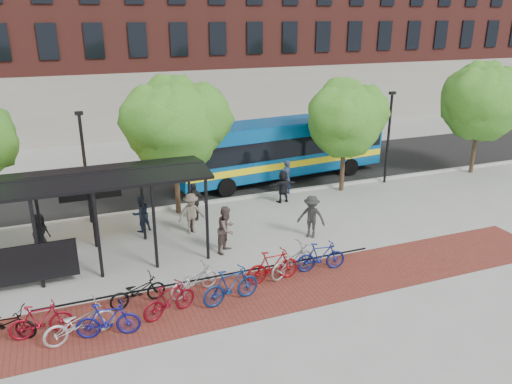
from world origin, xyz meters
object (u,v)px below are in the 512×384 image
object	(u,v)px
bike_10	(292,260)
tree_c	(347,116)
bike_7	(231,286)
pedestrian_2	(141,213)
bus_shelter	(58,191)
bike_0	(5,323)
bike_11	(321,256)
pedestrian_5	(283,186)
bike_6	(194,280)
pedestrian_4	(194,201)
pedestrian_8	(227,229)
bike_4	(138,291)
bike_3	(108,320)
pedestrian_0	(40,233)
lamp_post_right	(389,135)
pedestrian_9	(311,217)
bike_9	(273,266)
bike_1	(41,320)
pedestrian_3	(191,213)
tree_b	(175,121)
pedestrian_7	(286,177)
bike_5	(169,300)
lamp_post_left	(85,165)
tree_d	(482,98)
bike_2	(79,322)
bus	(280,146)

from	to	relation	value
bike_10	tree_c	bearing A→B (deg)	-62.71
bike_7	pedestrian_2	world-z (taller)	pedestrian_2
bus_shelter	bike_0	size ratio (longest dim) A/B	5.60
bike_11	pedestrian_5	bearing A→B (deg)	-5.94
tree_c	bike_6	size ratio (longest dim) A/B	3.13
pedestrian_4	pedestrian_8	world-z (taller)	pedestrian_8
bike_4	bike_3	bearing A→B (deg)	132.19
bike_6	pedestrian_0	bearing A→B (deg)	22.56
lamp_post_right	pedestrian_9	size ratio (longest dim) A/B	2.74
bike_9	pedestrian_0	xyz separation A→B (m)	(-7.73, 5.57, 0.21)
lamp_post_right	bike_11	distance (m)	11.70
bike_4	bike_11	size ratio (longest dim) A/B	0.99
lamp_post_right	bike_1	xyz separation A→B (m)	(-17.98, -8.48, -2.21)
pedestrian_3	bike_4	bearing A→B (deg)	-126.23
tree_c	tree_b	bearing A→B (deg)	180.00
pedestrian_0	pedestrian_7	xyz separation A→B (m)	(11.98, 2.61, 0.13)
bike_11	pedestrian_7	size ratio (longest dim) A/B	1.00
bike_9	pedestrian_8	distance (m)	3.01
bike_3	bike_11	size ratio (longest dim) A/B	0.99
pedestrian_0	pedestrian_2	distance (m)	4.13
bus_shelter	tree_b	bearing A→B (deg)	36.21
bus_shelter	bike_5	size ratio (longest dim) A/B	5.73
bike_4	pedestrian_8	distance (m)	4.79
bike_3	pedestrian_8	bearing A→B (deg)	-41.05
bike_10	bike_11	world-z (taller)	bike_11
lamp_post_left	pedestrian_2	world-z (taller)	lamp_post_left
bike_10	pedestrian_7	xyz separation A→B (m)	(3.39, 7.96, 0.39)
tree_b	lamp_post_left	bearing A→B (deg)	176.50
bus_shelter	bike_11	xyz separation A→B (m)	(8.77, -3.81, -2.43)
tree_c	lamp_post_right	world-z (taller)	tree_c
lamp_post_right	bike_4	world-z (taller)	lamp_post_right
pedestrian_5	pedestrian_7	bearing A→B (deg)	-124.67
bike_9	pedestrian_9	size ratio (longest dim) A/B	1.08
lamp_post_left	pedestrian_7	world-z (taller)	lamp_post_left
tree_d	lamp_post_right	bearing A→B (deg)	177.65
tree_b	pedestrian_8	size ratio (longest dim) A/B	3.35
bike_0	tree_b	bearing A→B (deg)	-16.92
bike_3	pedestrian_2	distance (m)	7.68
lamp_post_left	pedestrian_5	distance (m)	9.52
bike_2	bike_5	xyz separation A→B (m)	(2.71, 0.25, 0.00)
bus	pedestrian_4	bearing A→B (deg)	-152.14
bus	pedestrian_0	xyz separation A→B (m)	(-12.79, -5.22, -1.13)
bike_3	pedestrian_3	xyz separation A→B (m)	(4.16, 6.39, 0.35)
bike_3	pedestrian_9	distance (m)	9.73
bike_6	pedestrian_4	distance (m)	6.65
bike_7	pedestrian_5	world-z (taller)	pedestrian_5
bike_2	bus_shelter	bearing A→B (deg)	-11.75
tree_d	bike_11	size ratio (longest dim) A/B	3.45
pedestrian_3	pedestrian_8	size ratio (longest dim) A/B	0.94
pedestrian_0	bike_3	bearing A→B (deg)	-117.25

